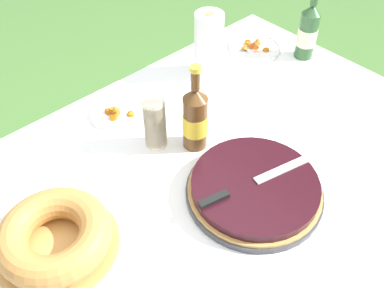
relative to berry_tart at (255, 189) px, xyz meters
name	(u,v)px	position (x,y,z in m)	size (l,w,h in m)	color
garden_table	(198,191)	(-0.08, 0.16, -0.09)	(1.79, 1.15, 0.77)	brown
tablecloth	(199,181)	(-0.08, 0.16, -0.04)	(1.80, 1.16, 0.10)	white
berry_tart	(255,189)	(0.00, 0.00, 0.00)	(0.41, 0.41, 0.06)	#38383D
serving_knife	(247,185)	(-0.03, 0.01, 0.04)	(0.37, 0.11, 0.01)	silver
bundt_cake	(55,236)	(-0.52, 0.24, 0.02)	(0.33, 0.33, 0.09)	tan
cup_stack	(155,123)	(-0.08, 0.36, 0.07)	(0.07, 0.07, 0.19)	beige
cider_bottle_green	(308,32)	(0.71, 0.35, 0.09)	(0.08, 0.08, 0.31)	#2D562D
cider_bottle_amber	(195,118)	(0.02, 0.28, 0.09)	(0.08, 0.08, 0.31)	brown
snack_plate_near	(116,113)	(-0.09, 0.57, -0.02)	(0.19, 0.19, 0.06)	white
snack_plate_left	(254,47)	(0.60, 0.53, -0.02)	(0.22, 0.22, 0.05)	white
paper_towel_roll	(209,45)	(0.33, 0.54, 0.10)	(0.11, 0.11, 0.26)	white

